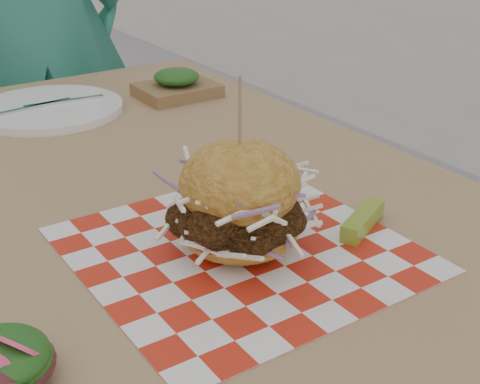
% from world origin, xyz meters
% --- Properties ---
extents(diner, '(0.65, 0.45, 1.72)m').
position_xyz_m(diner, '(0.21, 0.71, 0.86)').
color(diner, '#2C816A').
rests_on(diner, ground).
extents(patio_table, '(0.80, 1.20, 0.75)m').
position_xyz_m(patio_table, '(0.08, -0.24, 0.67)').
color(patio_table, '#A18759').
rests_on(patio_table, ground).
extents(paper_liner, '(0.36, 0.36, 0.00)m').
position_xyz_m(paper_liner, '(0.09, -0.48, 0.75)').
color(paper_liner, red).
rests_on(paper_liner, patio_table).
extents(sandwich, '(0.18, 0.18, 0.21)m').
position_xyz_m(sandwich, '(0.09, -0.48, 0.81)').
color(sandwich, gold).
rests_on(sandwich, paper_liner).
extents(pickle_spear, '(0.09, 0.06, 0.02)m').
position_xyz_m(pickle_spear, '(0.25, -0.52, 0.76)').
color(pickle_spear, olive).
rests_on(pickle_spear, paper_liner).
extents(place_setting, '(0.27, 0.27, 0.02)m').
position_xyz_m(place_setting, '(0.08, 0.14, 0.76)').
color(place_setting, white).
rests_on(place_setting, patio_table).
extents(kraft_tray, '(0.15, 0.12, 0.06)m').
position_xyz_m(kraft_tray, '(0.33, 0.10, 0.77)').
color(kraft_tray, brown).
rests_on(kraft_tray, patio_table).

